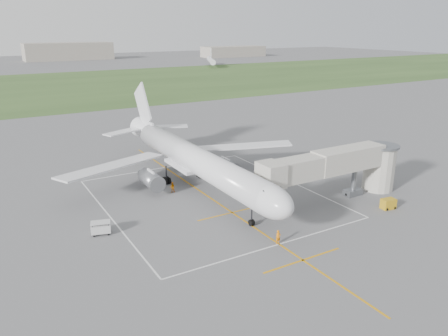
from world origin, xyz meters
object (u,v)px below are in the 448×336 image
baggage_cart (101,228)px  ramp_worker_nose (278,237)px  ramp_worker_wing (172,187)px  airliner (194,159)px  jet_bridge (344,166)px  gpu_unit (388,204)px

baggage_cart → ramp_worker_nose: ramp_worker_nose is taller
baggage_cart → ramp_worker_wing: ramp_worker_wing is taller
airliner → jet_bridge: size_ratio=2.00×
jet_bridge → ramp_worker_wing: jet_bridge is taller
airliner → baggage_cart: 18.63m
airliner → jet_bridge: airliner is taller
airliner → ramp_worker_wing: size_ratio=30.04×
gpu_unit → ramp_worker_wing: (-22.11, 19.90, 0.11)m
ramp_worker_nose → airliner: bearing=95.7°
ramp_worker_nose → ramp_worker_wing: bearing=105.9°
airliner → jet_bridge: (15.72, -14.25, 0.35)m
jet_bridge → gpu_unit: (2.72, -5.80, -4.07)m
airliner → ramp_worker_nose: airliner is taller
jet_bridge → ramp_worker_nose: jet_bridge is taller
baggage_cart → ramp_worker_nose: (16.24, -12.24, 0.02)m
gpu_unit → ramp_worker_nose: (-18.48, -0.51, 0.13)m
jet_bridge → ramp_worker_nose: (-15.76, -6.31, -3.95)m
ramp_worker_wing → ramp_worker_nose: bearing=122.4°
baggage_cart → ramp_worker_wing: 15.02m
airliner → ramp_worker_wing: bearing=-177.6°
airliner → gpu_unit: bearing=-47.4°
ramp_worker_nose → jet_bridge: bearing=27.6°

